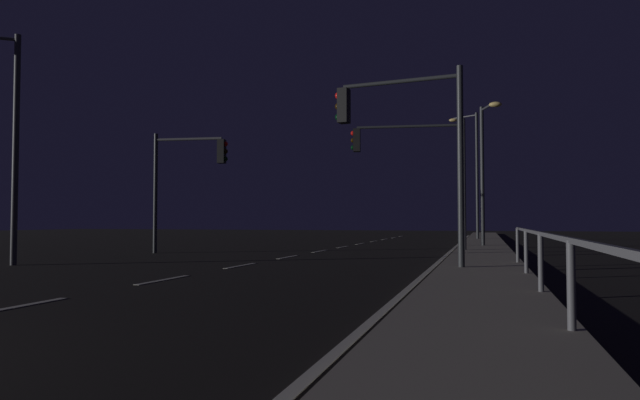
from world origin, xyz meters
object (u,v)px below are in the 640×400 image
object	(u,v)px
traffic_light_far_left	(402,129)
street_lamp_far_end	(473,164)
street_lamp_corner	(2,123)
traffic_light_far_center	(187,169)
street_lamp_across_street	(485,160)
traffic_light_overhead_east	(413,157)

from	to	relation	value
traffic_light_far_left	street_lamp_far_end	distance (m)	23.31
street_lamp_corner	street_lamp_far_end	bearing A→B (deg)	62.82
traffic_light_far_center	street_lamp_across_street	distance (m)	13.59
traffic_light_far_center	street_lamp_far_end	distance (m)	21.02
traffic_light_far_center	street_lamp_corner	size ratio (longest dim) A/B	0.71
traffic_light_far_left	traffic_light_overhead_east	world-z (taller)	traffic_light_overhead_east
street_lamp_across_street	street_lamp_corner	bearing A→B (deg)	-133.66
traffic_light_far_center	street_lamp_corner	world-z (taller)	street_lamp_corner
traffic_light_far_left	street_lamp_far_end	world-z (taller)	street_lamp_far_end
traffic_light_far_left	street_lamp_across_street	xyz separation A→B (m)	(2.09, 12.50, 0.44)
street_lamp_far_end	traffic_light_far_left	bearing A→B (deg)	-93.29
street_lamp_corner	street_lamp_across_street	bearing A→B (deg)	46.34
traffic_light_far_left	traffic_light_overhead_east	distance (m)	8.18
street_lamp_across_street	street_lamp_far_end	bearing A→B (deg)	93.99
street_lamp_across_street	street_lamp_far_end	size ratio (longest dim) A/B	0.80
traffic_light_far_center	traffic_light_overhead_east	size ratio (longest dim) A/B	0.92
street_lamp_far_end	street_lamp_corner	xyz separation A→B (m)	(-12.82, -24.95, -0.90)
traffic_light_far_center	traffic_light_overhead_east	distance (m)	9.14
traffic_light_overhead_east	street_lamp_far_end	bearing A→B (deg)	82.18
street_lamp_far_end	street_lamp_across_street	bearing A→B (deg)	-86.01
traffic_light_overhead_east	street_lamp_corner	xyz separation A→B (m)	(-10.74, -9.86, 0.25)
traffic_light_overhead_east	street_lamp_across_street	world-z (taller)	street_lamp_across_street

